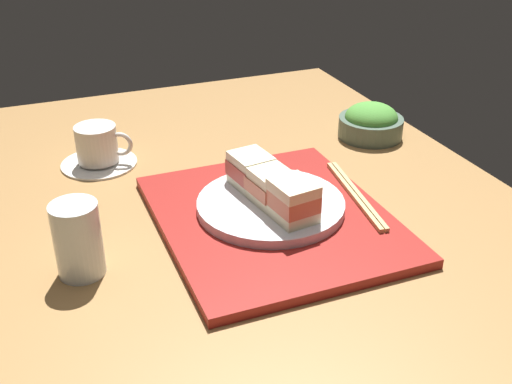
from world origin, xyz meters
TOP-DOWN VIEW (x-y plane):
  - ground_plane at (0.00, 0.00)cm, footprint 140.00×100.00cm
  - serving_tray at (1.62, -7.50)cm, footprint 39.88×33.79cm
  - sandwich_plate at (3.14, -7.77)cm, footprint 22.95×22.95cm
  - sandwich_near at (-2.93, -8.69)cm, footprint 7.20×6.45cm
  - sandwich_middle at (3.14, -7.77)cm, footprint 7.28×6.78cm
  - sandwich_far at (9.22, -6.85)cm, footprint 7.41×6.69cm
  - salad_bowl at (25.30, -38.89)cm, footprint 12.81×12.81cm
  - chopsticks_pair at (1.93, -22.11)cm, footprint 22.95×4.81cm
  - coffee_cup at (32.49, 13.84)cm, footprint 13.74×13.74cm
  - drinking_glass at (-0.70, 21.68)cm, footprint 6.39×6.39cm

SIDE VIEW (x-z plane):
  - ground_plane at x=0.00cm, z-range -3.00..0.00cm
  - serving_tray at x=1.62cm, z-range 0.00..1.56cm
  - chopsticks_pair at x=1.93cm, z-range 1.56..2.26cm
  - sandwich_plate at x=3.14cm, z-range 1.56..3.09cm
  - salad_bowl at x=25.30cm, z-range -0.45..6.49cm
  - coffee_cup at x=32.49cm, z-range -0.52..7.01cm
  - drinking_glass at x=-0.70cm, z-range 0.00..10.57cm
  - sandwich_middle at x=3.14cm, z-range 3.09..8.26cm
  - sandwich_far at x=9.22cm, z-range 3.09..8.45cm
  - sandwich_near at x=-2.93cm, z-range 3.09..9.01cm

